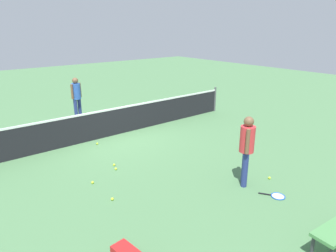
{
  "coord_description": "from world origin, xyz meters",
  "views": [
    {
      "loc": [
        -4.85,
        -8.96,
        3.65
      ],
      "look_at": [
        0.34,
        -2.5,
        0.9
      ],
      "focal_mm": 32.56,
      "sensor_mm": 36.0,
      "label": 1
    }
  ],
  "objects_px": {
    "player_near_side": "(247,145)",
    "tennis_ball_by_net": "(269,178)",
    "tennis_racket_far_player": "(101,120)",
    "tennis_ball_near_player": "(114,165)",
    "tennis_ball_midcourt": "(93,182)",
    "tennis_ball_stray_right": "(112,199)",
    "tennis_racket_near_player": "(277,196)",
    "tennis_ball_baseline": "(116,169)",
    "tennis_ball_stray_left": "(97,144)",
    "player_far_side": "(76,95)"
  },
  "relations": [
    {
      "from": "tennis_ball_midcourt",
      "to": "tennis_ball_baseline",
      "type": "xyz_separation_m",
      "value": [
        0.81,
        0.3,
        0.0
      ]
    },
    {
      "from": "tennis_ball_baseline",
      "to": "tennis_ball_by_net",
      "type": "bearing_deg",
      "value": -46.07
    },
    {
      "from": "tennis_ball_near_player",
      "to": "tennis_ball_stray_right",
      "type": "distance_m",
      "value": 1.73
    },
    {
      "from": "tennis_racket_far_player",
      "to": "tennis_racket_near_player",
      "type": "bearing_deg",
      "value": -86.85
    },
    {
      "from": "tennis_ball_midcourt",
      "to": "tennis_ball_stray_right",
      "type": "relative_size",
      "value": 1.0
    },
    {
      "from": "tennis_ball_midcourt",
      "to": "tennis_racket_near_player",
      "type": "bearing_deg",
      "value": -46.5
    },
    {
      "from": "tennis_racket_near_player",
      "to": "tennis_ball_stray_right",
      "type": "xyz_separation_m",
      "value": [
        -2.95,
        2.17,
        0.02
      ]
    },
    {
      "from": "player_far_side",
      "to": "tennis_ball_stray_left",
      "type": "bearing_deg",
      "value": -102.51
    },
    {
      "from": "tennis_racket_near_player",
      "to": "tennis_ball_baseline",
      "type": "distance_m",
      "value": 4.04
    },
    {
      "from": "tennis_racket_near_player",
      "to": "tennis_ball_baseline",
      "type": "relative_size",
      "value": 8.83
    },
    {
      "from": "tennis_ball_stray_right",
      "to": "player_far_side",
      "type": "bearing_deg",
      "value": 73.08
    },
    {
      "from": "tennis_racket_far_player",
      "to": "tennis_ball_midcourt",
      "type": "bearing_deg",
      "value": -119.24
    },
    {
      "from": "tennis_ball_by_net",
      "to": "tennis_ball_midcourt",
      "type": "bearing_deg",
      "value": 144.31
    },
    {
      "from": "tennis_ball_stray_left",
      "to": "tennis_ball_stray_right",
      "type": "height_order",
      "value": "same"
    },
    {
      "from": "tennis_ball_by_net",
      "to": "player_far_side",
      "type": "bearing_deg",
      "value": 101.81
    },
    {
      "from": "tennis_ball_midcourt",
      "to": "tennis_ball_stray_left",
      "type": "distance_m",
      "value": 2.58
    },
    {
      "from": "player_near_side",
      "to": "tennis_ball_baseline",
      "type": "distance_m",
      "value": 3.44
    },
    {
      "from": "tennis_ball_near_player",
      "to": "tennis_ball_stray_right",
      "type": "relative_size",
      "value": 1.0
    },
    {
      "from": "tennis_ball_near_player",
      "to": "tennis_racket_near_player",
      "type": "bearing_deg",
      "value": -60.5
    },
    {
      "from": "tennis_ball_midcourt",
      "to": "tennis_ball_stray_left",
      "type": "height_order",
      "value": "same"
    },
    {
      "from": "tennis_racket_near_player",
      "to": "tennis_ball_near_player",
      "type": "xyz_separation_m",
      "value": [
        -2.07,
        3.66,
        0.02
      ]
    },
    {
      "from": "tennis_ball_by_net",
      "to": "tennis_ball_stray_right",
      "type": "height_order",
      "value": "same"
    },
    {
      "from": "player_near_side",
      "to": "tennis_ball_by_net",
      "type": "xyz_separation_m",
      "value": [
        0.7,
        -0.25,
        -0.98
      ]
    },
    {
      "from": "tennis_ball_midcourt",
      "to": "tennis_ball_stray_left",
      "type": "relative_size",
      "value": 1.0
    },
    {
      "from": "player_near_side",
      "to": "tennis_ball_stray_right",
      "type": "bearing_deg",
      "value": 154.64
    },
    {
      "from": "tennis_ball_midcourt",
      "to": "tennis_ball_stray_right",
      "type": "xyz_separation_m",
      "value": [
        0.01,
        -0.96,
        0.0
      ]
    },
    {
      "from": "tennis_ball_by_net",
      "to": "tennis_ball_stray_right",
      "type": "distance_m",
      "value": 3.87
    },
    {
      "from": "tennis_ball_stray_right",
      "to": "tennis_racket_far_player",
      "type": "bearing_deg",
      "value": 65.29
    },
    {
      "from": "tennis_racket_far_player",
      "to": "tennis_ball_baseline",
      "type": "xyz_separation_m",
      "value": [
        -1.74,
        -4.25,
        0.02
      ]
    },
    {
      "from": "player_far_side",
      "to": "tennis_ball_near_player",
      "type": "bearing_deg",
      "value": -102.11
    },
    {
      "from": "tennis_ball_near_player",
      "to": "player_far_side",
      "type": "bearing_deg",
      "value": 77.89
    },
    {
      "from": "player_far_side",
      "to": "tennis_ball_midcourt",
      "type": "xyz_separation_m",
      "value": [
        -1.91,
        -5.28,
        -0.98
      ]
    },
    {
      "from": "player_near_side",
      "to": "tennis_ball_midcourt",
      "type": "xyz_separation_m",
      "value": [
        -2.84,
        2.3,
        -0.98
      ]
    },
    {
      "from": "tennis_ball_stray_right",
      "to": "tennis_ball_baseline",
      "type": "bearing_deg",
      "value": 57.6
    },
    {
      "from": "tennis_racket_far_player",
      "to": "tennis_ball_stray_right",
      "type": "height_order",
      "value": "tennis_ball_stray_right"
    },
    {
      "from": "tennis_ball_stray_left",
      "to": "player_near_side",
      "type": "bearing_deg",
      "value": -70.61
    },
    {
      "from": "tennis_racket_far_player",
      "to": "tennis_ball_near_player",
      "type": "distance_m",
      "value": 4.33
    },
    {
      "from": "tennis_racket_near_player",
      "to": "tennis_racket_far_player",
      "type": "relative_size",
      "value": 1.09
    },
    {
      "from": "tennis_ball_midcourt",
      "to": "tennis_ball_baseline",
      "type": "relative_size",
      "value": 1.0
    },
    {
      "from": "tennis_ball_baseline",
      "to": "tennis_ball_stray_right",
      "type": "xyz_separation_m",
      "value": [
        -0.79,
        -1.25,
        0.0
      ]
    },
    {
      "from": "tennis_ball_near_player",
      "to": "tennis_ball_stray_left",
      "type": "height_order",
      "value": "same"
    },
    {
      "from": "player_far_side",
      "to": "tennis_ball_midcourt",
      "type": "height_order",
      "value": "player_far_side"
    },
    {
      "from": "tennis_racket_far_player",
      "to": "tennis_ball_near_player",
      "type": "height_order",
      "value": "tennis_ball_near_player"
    },
    {
      "from": "tennis_ball_midcourt",
      "to": "tennis_ball_by_net",
      "type": "bearing_deg",
      "value": -35.69
    },
    {
      "from": "player_far_side",
      "to": "tennis_ball_stray_right",
      "type": "xyz_separation_m",
      "value": [
        -1.9,
        -6.23,
        -0.98
      ]
    },
    {
      "from": "tennis_ball_near_player",
      "to": "tennis_ball_baseline",
      "type": "relative_size",
      "value": 1.0
    },
    {
      "from": "tennis_ball_midcourt",
      "to": "player_near_side",
      "type": "bearing_deg",
      "value": -38.94
    },
    {
      "from": "tennis_ball_stray_left",
      "to": "tennis_racket_far_player",
      "type": "bearing_deg",
      "value": 60.29
    },
    {
      "from": "tennis_racket_far_player",
      "to": "tennis_ball_midcourt",
      "type": "height_order",
      "value": "tennis_ball_midcourt"
    },
    {
      "from": "tennis_ball_near_player",
      "to": "tennis_ball_by_net",
      "type": "bearing_deg",
      "value": -49.31
    }
  ]
}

